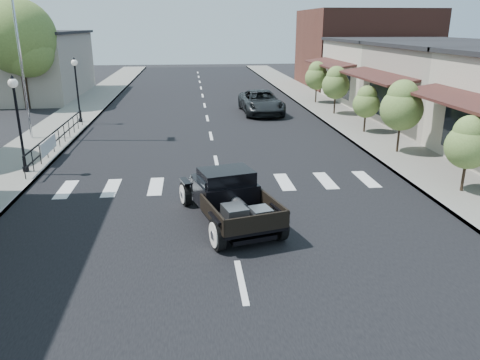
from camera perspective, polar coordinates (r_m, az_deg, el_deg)
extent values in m
plane|color=black|center=(13.73, -1.20, -5.98)|extent=(120.00, 120.00, 0.00)
cube|color=black|center=(28.06, -3.85, 6.73)|extent=(14.00, 80.00, 0.02)
cube|color=gray|center=(29.00, -20.97, 6.07)|extent=(3.00, 80.00, 0.15)
cube|color=gray|center=(29.61, 12.94, 7.05)|extent=(3.00, 80.00, 0.15)
cube|color=#AA9D8F|center=(42.92, -25.67, 12.43)|extent=(10.00, 12.00, 5.00)
cube|color=gray|center=(30.29, 26.39, 10.05)|extent=(10.00, 9.00, 4.50)
cube|color=beige|center=(38.16, 19.27, 12.28)|extent=(10.00, 9.00, 4.50)
cube|color=brown|center=(47.49, 14.85, 15.21)|extent=(11.00, 10.00, 7.00)
cylinder|color=silver|center=(25.79, -25.71, 16.96)|extent=(0.12, 0.12, 11.27)
imported|color=black|center=(31.56, 2.59, 9.44)|extent=(2.64, 5.51, 1.51)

